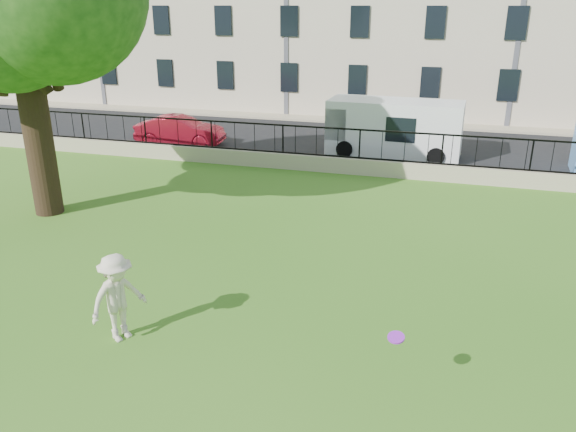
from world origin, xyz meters
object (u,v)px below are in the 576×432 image
(man, at_px, (118,298))
(red_sedan, at_px, (180,131))
(white_van, at_px, (394,128))
(frisbee, at_px, (396,337))

(man, bearing_deg, red_sedan, 49.52)
(white_van, bearing_deg, frisbee, -81.09)
(man, height_order, white_van, white_van)
(man, distance_m, white_van, 16.11)
(frisbee, bearing_deg, man, 176.17)
(man, relative_size, frisbee, 6.52)
(man, xyz_separation_m, frisbee, (5.20, -0.35, 0.29))
(man, height_order, frisbee, man)
(frisbee, relative_size, red_sedan, 0.07)
(frisbee, height_order, white_van, white_van)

